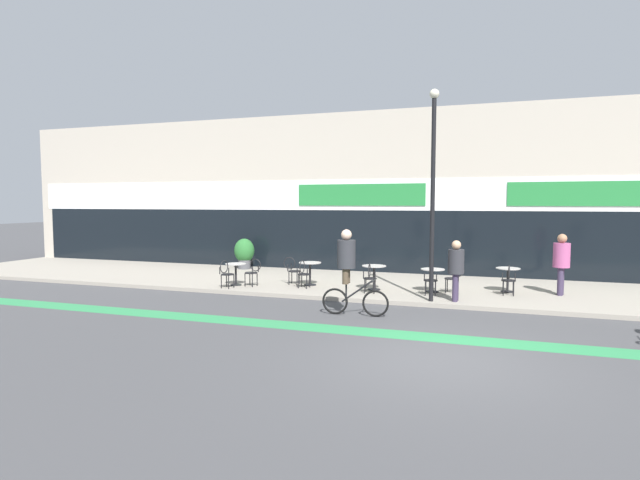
# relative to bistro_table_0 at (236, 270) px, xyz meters

# --- Properties ---
(ground_plane) EXTENTS (120.00, 120.00, 0.00)m
(ground_plane) POSITION_rel_bistro_table_0_xyz_m (6.98, -5.45, -0.63)
(ground_plane) COLOR #424244
(sidewalk_slab) EXTENTS (40.00, 5.50, 0.12)m
(sidewalk_slab) POSITION_rel_bistro_table_0_xyz_m (6.98, 1.80, -0.57)
(sidewalk_slab) COLOR gray
(sidewalk_slab) RESTS_ON ground
(storefront_facade) EXTENTS (40.00, 4.06, 6.34)m
(storefront_facade) POSITION_rel_bistro_table_0_xyz_m (6.98, 6.52, 2.52)
(storefront_facade) COLOR #B2A899
(storefront_facade) RESTS_ON ground
(bike_lane_stripe) EXTENTS (36.00, 0.70, 0.01)m
(bike_lane_stripe) POSITION_rel_bistro_table_0_xyz_m (6.98, -3.97, -0.63)
(bike_lane_stripe) COLOR #2D844C
(bike_lane_stripe) RESTS_ON ground
(bistro_table_0) EXTENTS (0.67, 0.67, 0.72)m
(bistro_table_0) POSITION_rel_bistro_table_0_xyz_m (0.00, 0.00, 0.00)
(bistro_table_0) COLOR black
(bistro_table_0) RESTS_ON sidewalk_slab
(bistro_table_1) EXTENTS (0.73, 0.73, 0.75)m
(bistro_table_1) POSITION_rel_bistro_table_0_xyz_m (2.29, 0.79, 0.03)
(bistro_table_1) COLOR black
(bistro_table_1) RESTS_ON sidewalk_slab
(bistro_table_2) EXTENTS (0.74, 0.74, 0.76)m
(bistro_table_2) POSITION_rel_bistro_table_0_xyz_m (4.46, 0.60, 0.03)
(bistro_table_2) COLOR black
(bistro_table_2) RESTS_ON sidewalk_slab
(bistro_table_3) EXTENTS (0.71, 0.71, 0.70)m
(bistro_table_3) POSITION_rel_bistro_table_0_xyz_m (6.23, 0.79, -0.01)
(bistro_table_3) COLOR black
(bistro_table_3) RESTS_ON sidewalk_slab
(bistro_table_4) EXTENTS (0.70, 0.70, 0.73)m
(bistro_table_4) POSITION_rel_bistro_table_0_xyz_m (8.38, 1.51, 0.01)
(bistro_table_4) COLOR black
(bistro_table_4) RESTS_ON sidewalk_slab
(cafe_chair_0_near) EXTENTS (0.45, 0.60, 0.90)m
(cafe_chair_0_near) POSITION_rel_bistro_table_0_xyz_m (-0.01, -0.63, 0.01)
(cafe_chair_0_near) COLOR black
(cafe_chair_0_near) RESTS_ON sidewalk_slab
(cafe_chair_0_side) EXTENTS (0.60, 0.45, 0.90)m
(cafe_chair_0_side) POSITION_rel_bistro_table_0_xyz_m (0.63, -0.01, 0.01)
(cafe_chair_0_side) COLOR black
(cafe_chair_0_side) RESTS_ON sidewalk_slab
(cafe_chair_1_near) EXTENTS (0.41, 0.58, 0.90)m
(cafe_chair_1_near) POSITION_rel_bistro_table_0_xyz_m (2.29, 0.16, 0.01)
(cafe_chair_1_near) COLOR black
(cafe_chair_1_near) RESTS_ON sidewalk_slab
(cafe_chair_1_side) EXTENTS (0.58, 0.42, 0.90)m
(cafe_chair_1_side) POSITION_rel_bistro_table_0_xyz_m (1.67, 0.78, 0.01)
(cafe_chair_1_side) COLOR black
(cafe_chair_1_side) RESTS_ON sidewalk_slab
(cafe_chair_2_near) EXTENTS (0.44, 0.59, 0.90)m
(cafe_chair_2_near) POSITION_rel_bistro_table_0_xyz_m (4.47, -0.03, 0.01)
(cafe_chair_2_near) COLOR black
(cafe_chair_2_near) RESTS_ON sidewalk_slab
(cafe_chair_3_near) EXTENTS (0.42, 0.59, 0.90)m
(cafe_chair_3_near) POSITION_rel_bistro_table_0_xyz_m (6.23, 0.17, 0.01)
(cafe_chair_3_near) COLOR black
(cafe_chair_3_near) RESTS_ON sidewalk_slab
(cafe_chair_3_side) EXTENTS (0.59, 0.44, 0.90)m
(cafe_chair_3_side) POSITION_rel_bistro_table_0_xyz_m (6.85, 0.79, 0.01)
(cafe_chair_3_side) COLOR black
(cafe_chair_3_side) RESTS_ON sidewalk_slab
(cafe_chair_4_near) EXTENTS (0.40, 0.57, 0.90)m
(cafe_chair_4_near) POSITION_rel_bistro_table_0_xyz_m (8.38, 0.88, 0.01)
(cafe_chair_4_near) COLOR black
(cafe_chair_4_near) RESTS_ON sidewalk_slab
(planter_pot) EXTENTS (0.81, 0.81, 1.24)m
(planter_pot) POSITION_rel_bistro_table_0_xyz_m (-1.61, 3.76, 0.16)
(planter_pot) COLOR #4C4C51
(planter_pot) RESTS_ON sidewalk_slab
(lamp_post) EXTENTS (0.26, 0.26, 5.72)m
(lamp_post) POSITION_rel_bistro_table_0_xyz_m (6.33, -0.65, 2.76)
(lamp_post) COLOR black
(lamp_post) RESTS_ON sidewalk_slab
(cyclist_0) EXTENTS (1.70, 0.51, 2.16)m
(cyclist_0) POSITION_rel_bistro_table_0_xyz_m (4.48, -2.51, 0.65)
(cyclist_0) COLOR black
(cyclist_0) RESTS_ON ground
(pedestrian_near_end) EXTENTS (0.47, 0.47, 1.67)m
(pedestrian_near_end) POSITION_rel_bistro_table_0_xyz_m (6.97, -0.44, 0.48)
(pedestrian_near_end) COLOR #382D47
(pedestrian_near_end) RESTS_ON sidewalk_slab
(pedestrian_far_end) EXTENTS (0.57, 0.57, 1.79)m
(pedestrian_far_end) POSITION_rel_bistro_table_0_xyz_m (9.83, 1.46, 0.56)
(pedestrian_far_end) COLOR #382D47
(pedestrian_far_end) RESTS_ON sidewalk_slab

